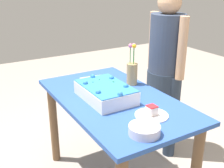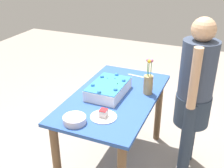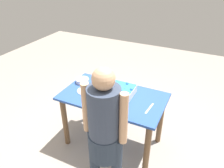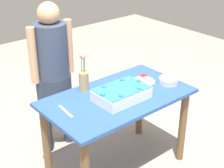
{
  "view_description": "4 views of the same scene",
  "coord_description": "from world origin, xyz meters",
  "px_view_note": "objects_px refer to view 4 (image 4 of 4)",
  "views": [
    {
      "loc": [
        1.59,
        -0.95,
        1.59
      ],
      "look_at": [
        -0.07,
        0.02,
        0.85
      ],
      "focal_mm": 45.0,
      "sensor_mm": 36.0,
      "label": 1
    },
    {
      "loc": [
        2.05,
        0.84,
        1.97
      ],
      "look_at": [
        0.02,
        -0.02,
        0.89
      ],
      "focal_mm": 45.0,
      "sensor_mm": 36.0,
      "label": 2
    },
    {
      "loc": [
        -0.96,
        2.03,
        2.24
      ],
      "look_at": [
        0.02,
        -0.02,
        0.92
      ],
      "focal_mm": 35.0,
      "sensor_mm": 36.0,
      "label": 3
    },
    {
      "loc": [
        -1.68,
        -1.95,
        2.15
      ],
      "look_at": [
        -0.07,
        -0.01,
        0.91
      ],
      "focal_mm": 55.0,
      "sensor_mm": 36.0,
      "label": 4
    }
  ],
  "objects_px": {
    "flower_vase": "(84,80)",
    "fruit_bowl": "(169,81)",
    "serving_plate_with_slice": "(143,80)",
    "cake_knife": "(66,111)",
    "sheet_cake": "(121,93)",
    "person_standing": "(53,70)"
  },
  "relations": [
    {
      "from": "fruit_bowl",
      "to": "flower_vase",
      "type": "bearing_deg",
      "value": 150.93
    },
    {
      "from": "sheet_cake",
      "to": "person_standing",
      "type": "distance_m",
      "value": 0.76
    },
    {
      "from": "flower_vase",
      "to": "person_standing",
      "type": "distance_m",
      "value": 0.41
    },
    {
      "from": "flower_vase",
      "to": "person_standing",
      "type": "bearing_deg",
      "value": 99.44
    },
    {
      "from": "sheet_cake",
      "to": "serving_plate_with_slice",
      "type": "height_order",
      "value": "sheet_cake"
    },
    {
      "from": "serving_plate_with_slice",
      "to": "person_standing",
      "type": "relative_size",
      "value": 0.14
    },
    {
      "from": "sheet_cake",
      "to": "cake_knife",
      "type": "height_order",
      "value": "sheet_cake"
    },
    {
      "from": "fruit_bowl",
      "to": "person_standing",
      "type": "relative_size",
      "value": 0.12
    },
    {
      "from": "flower_vase",
      "to": "fruit_bowl",
      "type": "height_order",
      "value": "flower_vase"
    },
    {
      "from": "cake_knife",
      "to": "fruit_bowl",
      "type": "height_order",
      "value": "fruit_bowl"
    },
    {
      "from": "cake_knife",
      "to": "person_standing",
      "type": "relative_size",
      "value": 0.15
    },
    {
      "from": "serving_plate_with_slice",
      "to": "fruit_bowl",
      "type": "relative_size",
      "value": 1.19
    },
    {
      "from": "cake_knife",
      "to": "sheet_cake",
      "type": "bearing_deg",
      "value": -99.59
    },
    {
      "from": "sheet_cake",
      "to": "serving_plate_with_slice",
      "type": "distance_m",
      "value": 0.4
    },
    {
      "from": "serving_plate_with_slice",
      "to": "fruit_bowl",
      "type": "height_order",
      "value": "serving_plate_with_slice"
    },
    {
      "from": "serving_plate_with_slice",
      "to": "flower_vase",
      "type": "xyz_separation_m",
      "value": [
        -0.52,
        0.21,
        0.09
      ]
    },
    {
      "from": "serving_plate_with_slice",
      "to": "fruit_bowl",
      "type": "bearing_deg",
      "value": -48.02
    },
    {
      "from": "serving_plate_with_slice",
      "to": "flower_vase",
      "type": "height_order",
      "value": "flower_vase"
    },
    {
      "from": "sheet_cake",
      "to": "serving_plate_with_slice",
      "type": "bearing_deg",
      "value": 17.82
    },
    {
      "from": "cake_knife",
      "to": "fruit_bowl",
      "type": "xyz_separation_m",
      "value": [
        1.0,
        -0.18,
        0.02
      ]
    },
    {
      "from": "fruit_bowl",
      "to": "person_standing",
      "type": "bearing_deg",
      "value": 133.67
    },
    {
      "from": "sheet_cake",
      "to": "cake_knife",
      "type": "distance_m",
      "value": 0.49
    }
  ]
}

